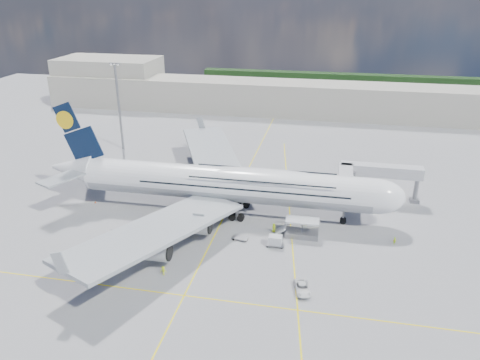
% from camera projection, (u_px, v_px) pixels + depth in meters
% --- Properties ---
extents(ground, '(300.00, 300.00, 0.00)m').
position_uv_depth(ground, '(215.00, 235.00, 93.16)').
color(ground, gray).
rests_on(ground, ground).
extents(taxi_line_main, '(0.25, 220.00, 0.01)m').
position_uv_depth(taxi_line_main, '(215.00, 235.00, 93.16)').
color(taxi_line_main, yellow).
rests_on(taxi_line_main, ground).
extents(taxi_line_cross, '(120.00, 0.25, 0.01)m').
position_uv_depth(taxi_line_cross, '(184.00, 296.00, 75.13)').
color(taxi_line_cross, yellow).
rests_on(taxi_line_cross, ground).
extents(taxi_line_diag, '(14.16, 99.06, 0.01)m').
position_uv_depth(taxi_line_diag, '(290.00, 218.00, 99.61)').
color(taxi_line_diag, yellow).
rests_on(taxi_line_diag, ground).
extents(airliner, '(77.26, 79.15, 23.71)m').
position_uv_depth(airliner, '(227.00, 184.00, 99.44)').
color(airliner, white).
rests_on(airliner, ground).
extents(jet_bridge, '(18.80, 12.10, 8.50)m').
position_uv_depth(jet_bridge, '(367.00, 175.00, 103.90)').
color(jet_bridge, '#B7B7BC').
rests_on(jet_bridge, ground).
extents(cargo_loader, '(8.53, 3.20, 3.67)m').
position_uv_depth(cargo_loader, '(301.00, 230.00, 92.20)').
color(cargo_loader, silver).
rests_on(cargo_loader, ground).
extents(light_mast, '(3.00, 0.70, 25.50)m').
position_uv_depth(light_mast, '(119.00, 106.00, 135.87)').
color(light_mast, gray).
rests_on(light_mast, ground).
extents(terminal, '(180.00, 16.00, 12.00)m').
position_uv_depth(terminal, '(277.00, 98.00, 176.46)').
color(terminal, '#B2AD9E').
rests_on(terminal, ground).
extents(hangar, '(40.00, 22.00, 18.00)m').
position_uv_depth(hangar, '(110.00, 80.00, 192.60)').
color(hangar, '#B2AD9E').
rests_on(hangar, ground).
extents(tree_line, '(160.00, 6.00, 8.00)m').
position_uv_depth(tree_line, '(378.00, 84.00, 210.50)').
color(tree_line, '#193814').
rests_on(tree_line, ground).
extents(dolly_row_a, '(3.58, 2.66, 2.03)m').
position_uv_depth(dolly_row_a, '(103.00, 246.00, 86.96)').
color(dolly_row_a, gray).
rests_on(dolly_row_a, ground).
extents(dolly_row_b, '(3.32, 1.89, 0.48)m').
position_uv_depth(dolly_row_b, '(120.00, 229.00, 94.58)').
color(dolly_row_b, gray).
rests_on(dolly_row_b, ground).
extents(dolly_row_c, '(3.02, 2.25, 1.71)m').
position_uv_depth(dolly_row_c, '(114.00, 256.00, 84.18)').
color(dolly_row_c, gray).
rests_on(dolly_row_c, ground).
extents(dolly_back, '(3.35, 2.12, 0.46)m').
position_uv_depth(dolly_back, '(148.00, 220.00, 98.22)').
color(dolly_back, gray).
rests_on(dolly_back, ground).
extents(dolly_nose_far, '(3.26, 2.08, 0.45)m').
position_uv_depth(dolly_nose_far, '(240.00, 238.00, 91.30)').
color(dolly_nose_far, gray).
rests_on(dolly_nose_far, ground).
extents(dolly_nose_near, '(3.42, 1.83, 2.17)m').
position_uv_depth(dolly_nose_near, '(275.00, 241.00, 88.70)').
color(dolly_nose_near, gray).
rests_on(dolly_nose_near, ground).
extents(baggage_tug, '(3.24, 2.11, 1.87)m').
position_uv_depth(baggage_tug, '(147.00, 241.00, 89.22)').
color(baggage_tug, silver).
rests_on(baggage_tug, ground).
extents(catering_truck_inner, '(5.89, 2.34, 3.51)m').
position_uv_depth(catering_truck_inner, '(227.00, 178.00, 115.65)').
color(catering_truck_inner, gray).
rests_on(catering_truck_inner, ground).
extents(catering_truck_outer, '(7.63, 3.17, 4.49)m').
position_uv_depth(catering_truck_outer, '(213.00, 143.00, 139.31)').
color(catering_truck_outer, gray).
rests_on(catering_truck_outer, ground).
extents(service_van, '(3.33, 5.31, 1.37)m').
position_uv_depth(service_van, '(302.00, 288.00, 75.82)').
color(service_van, white).
rests_on(service_van, ground).
extents(crew_nose, '(0.68, 0.66, 1.57)m').
position_uv_depth(crew_nose, '(395.00, 241.00, 89.42)').
color(crew_nose, '#ABE017').
rests_on(crew_nose, ground).
extents(crew_loader, '(1.09, 0.96, 1.88)m').
position_uv_depth(crew_loader, '(305.00, 222.00, 96.07)').
color(crew_loader, '#E0FF1A').
rests_on(crew_loader, ground).
extents(crew_wing, '(0.59, 1.10, 1.77)m').
position_uv_depth(crew_wing, '(175.00, 233.00, 92.14)').
color(crew_wing, '#A1F619').
rests_on(crew_wing, ground).
extents(crew_van, '(1.09, 1.03, 1.88)m').
position_uv_depth(crew_van, '(274.00, 228.00, 93.84)').
color(crew_van, '#C6E718').
rests_on(crew_van, ground).
extents(crew_tug, '(1.17, 0.77, 1.71)m').
position_uv_depth(crew_tug, '(163.00, 271.00, 80.05)').
color(crew_tug, '#C2DC17').
rests_on(crew_tug, ground).
extents(cone_nose, '(0.50, 0.50, 0.64)m').
position_uv_depth(cone_nose, '(395.00, 240.00, 90.80)').
color(cone_nose, '#FF5A0D').
rests_on(cone_nose, ground).
extents(cone_wing_left_inner, '(0.50, 0.50, 0.64)m').
position_uv_depth(cone_wing_left_inner, '(230.00, 180.00, 117.87)').
color(cone_wing_left_inner, '#FF5A0D').
rests_on(cone_wing_left_inner, ground).
extents(cone_wing_left_outer, '(0.48, 0.48, 0.61)m').
position_uv_depth(cone_wing_left_outer, '(175.00, 170.00, 123.99)').
color(cone_wing_left_outer, '#FF5A0D').
rests_on(cone_wing_left_outer, ground).
extents(cone_wing_right_inner, '(0.38, 0.38, 0.48)m').
position_uv_depth(cone_wing_right_inner, '(135.00, 241.00, 90.56)').
color(cone_wing_right_inner, '#FF5A0D').
rests_on(cone_wing_right_inner, ground).
extents(cone_wing_right_outer, '(0.40, 0.40, 0.51)m').
position_uv_depth(cone_wing_right_outer, '(126.00, 258.00, 84.94)').
color(cone_wing_right_outer, '#FF5A0D').
rests_on(cone_wing_right_outer, ground).
extents(cone_tail, '(0.38, 0.38, 0.48)m').
position_uv_depth(cone_tail, '(95.00, 202.00, 106.44)').
color(cone_tail, '#FF5A0D').
rests_on(cone_tail, ground).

